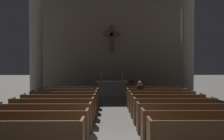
% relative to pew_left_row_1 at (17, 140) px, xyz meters
% --- Properties ---
extents(pew_left_row_1, '(2.95, 0.50, 0.95)m').
position_rel_pew_left_row_1_xyz_m(pew_left_row_1, '(0.00, 0.00, 0.00)').
color(pew_left_row_1, brown).
rests_on(pew_left_row_1, ground).
extents(pew_left_row_2, '(2.95, 0.50, 0.95)m').
position_rel_pew_left_row_1_xyz_m(pew_left_row_2, '(0.00, 1.06, 0.00)').
color(pew_left_row_2, brown).
rests_on(pew_left_row_2, ground).
extents(pew_left_row_3, '(2.95, 0.50, 0.95)m').
position_rel_pew_left_row_1_xyz_m(pew_left_row_3, '(0.00, 2.13, 0.00)').
color(pew_left_row_3, brown).
rests_on(pew_left_row_3, ground).
extents(pew_left_row_4, '(2.95, 0.50, 0.95)m').
position_rel_pew_left_row_1_xyz_m(pew_left_row_4, '(0.00, 3.19, 0.00)').
color(pew_left_row_4, brown).
rests_on(pew_left_row_4, ground).
extents(pew_left_row_5, '(2.95, 0.50, 0.95)m').
position_rel_pew_left_row_1_xyz_m(pew_left_row_5, '(0.00, 4.25, 0.00)').
color(pew_left_row_5, brown).
rests_on(pew_left_row_5, ground).
extents(pew_left_row_6, '(2.95, 0.50, 0.95)m').
position_rel_pew_left_row_1_xyz_m(pew_left_row_6, '(0.00, 5.32, 0.00)').
color(pew_left_row_6, brown).
rests_on(pew_left_row_6, ground).
extents(pew_left_row_7, '(2.95, 0.50, 0.95)m').
position_rel_pew_left_row_1_xyz_m(pew_left_row_7, '(0.00, 6.38, 0.00)').
color(pew_left_row_7, brown).
rests_on(pew_left_row_7, ground).
extents(pew_left_row_8, '(2.95, 0.50, 0.95)m').
position_rel_pew_left_row_1_xyz_m(pew_left_row_8, '(0.00, 7.45, 0.00)').
color(pew_left_row_8, brown).
rests_on(pew_left_row_8, ground).
extents(pew_right_row_1, '(2.95, 0.50, 0.95)m').
position_rel_pew_left_row_1_xyz_m(pew_right_row_1, '(4.39, 0.00, 0.00)').
color(pew_right_row_1, brown).
rests_on(pew_right_row_1, ground).
extents(pew_right_row_2, '(2.95, 0.50, 0.95)m').
position_rel_pew_left_row_1_xyz_m(pew_right_row_2, '(4.39, 1.06, 0.00)').
color(pew_right_row_2, brown).
rests_on(pew_right_row_2, ground).
extents(pew_right_row_3, '(2.95, 0.50, 0.95)m').
position_rel_pew_left_row_1_xyz_m(pew_right_row_3, '(4.39, 2.13, 0.00)').
color(pew_right_row_3, brown).
rests_on(pew_right_row_3, ground).
extents(pew_right_row_4, '(2.95, 0.50, 0.95)m').
position_rel_pew_left_row_1_xyz_m(pew_right_row_4, '(4.39, 3.19, 0.00)').
color(pew_right_row_4, brown).
rests_on(pew_right_row_4, ground).
extents(pew_right_row_5, '(2.95, 0.50, 0.95)m').
position_rel_pew_left_row_1_xyz_m(pew_right_row_5, '(4.39, 4.25, 0.00)').
color(pew_right_row_5, brown).
rests_on(pew_right_row_5, ground).
extents(pew_right_row_6, '(2.95, 0.50, 0.95)m').
position_rel_pew_left_row_1_xyz_m(pew_right_row_6, '(4.39, 5.32, 0.00)').
color(pew_right_row_6, brown).
rests_on(pew_right_row_6, ground).
extents(pew_right_row_7, '(2.95, 0.50, 0.95)m').
position_rel_pew_left_row_1_xyz_m(pew_right_row_7, '(4.39, 6.38, 0.00)').
color(pew_right_row_7, brown).
rests_on(pew_right_row_7, ground).
extents(pew_right_row_8, '(2.95, 0.50, 0.95)m').
position_rel_pew_left_row_1_xyz_m(pew_right_row_8, '(4.39, 7.45, 0.00)').
color(pew_right_row_8, brown).
rests_on(pew_right_row_8, ground).
extents(column_left_second, '(1.18, 1.18, 6.50)m').
position_rel_pew_left_row_1_xyz_m(column_left_second, '(-2.49, 9.33, 2.69)').
color(column_left_second, '#9E998E').
rests_on(column_left_second, ground).
extents(column_right_second, '(1.18, 1.18, 6.50)m').
position_rel_pew_left_row_1_xyz_m(column_right_second, '(6.88, 9.33, 2.69)').
color(column_right_second, '#9E998E').
rests_on(column_right_second, ground).
extents(altar, '(2.20, 0.90, 1.01)m').
position_rel_pew_left_row_1_xyz_m(altar, '(2.20, 10.50, 0.06)').
color(altar, '#A8A399').
rests_on(altar, ground).
extents(candlestick_left, '(0.16, 0.16, 0.68)m').
position_rel_pew_left_row_1_xyz_m(candlestick_left, '(1.50, 10.50, 0.75)').
color(candlestick_left, '#B79338').
rests_on(candlestick_left, altar).
extents(candlestick_right, '(0.16, 0.16, 0.68)m').
position_rel_pew_left_row_1_xyz_m(candlestick_right, '(2.90, 10.50, 0.75)').
color(candlestick_right, '#B79338').
rests_on(candlestick_right, altar).
extents(apse_with_cross, '(10.62, 0.48, 7.35)m').
position_rel_pew_left_row_1_xyz_m(apse_with_cross, '(2.20, 12.43, 3.20)').
color(apse_with_cross, '#706656').
rests_on(apse_with_cross, ground).
extents(lectern, '(0.44, 0.36, 1.15)m').
position_rel_pew_left_row_1_xyz_m(lectern, '(3.37, 9.30, 0.07)').
color(lectern, brown).
rests_on(lectern, ground).
extents(lone_worshipper, '(0.32, 0.43, 1.32)m').
position_rel_pew_left_row_1_xyz_m(lone_worshipper, '(3.54, 6.42, 0.22)').
color(lone_worshipper, '#26262B').
rests_on(lone_worshipper, ground).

